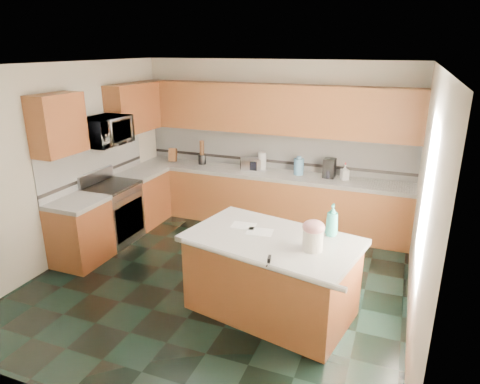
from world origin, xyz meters
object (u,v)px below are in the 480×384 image
at_px(island_top, 272,240).
at_px(treat_jar, 313,240).
at_px(soap_bottle_island, 332,220).
at_px(knife_block, 173,155).
at_px(island_base, 271,277).
at_px(toaster_oven, 251,164).
at_px(coffee_maker, 329,168).

bearing_deg(island_top, treat_jar, -3.61).
height_order(soap_bottle_island, knife_block, soap_bottle_island).
xyz_separation_m(island_base, island_top, (0.00, 0.00, 0.46)).
distance_m(island_base, toaster_oven, 2.78).
bearing_deg(treat_jar, knife_block, 117.43).
bearing_deg(soap_bottle_island, island_top, -149.05).
height_order(soap_bottle_island, toaster_oven, soap_bottle_island).
relative_size(soap_bottle_island, toaster_oven, 1.09).
distance_m(treat_jar, coffee_maker, 2.63).
bearing_deg(coffee_maker, knife_block, -177.04).
bearing_deg(island_base, knife_block, 148.65).
bearing_deg(island_top, toaster_oven, 126.65).
relative_size(treat_jar, knife_block, 0.92).
bearing_deg(treat_jar, island_base, 141.97).
height_order(treat_jar, soap_bottle_island, soap_bottle_island).
distance_m(soap_bottle_island, coffee_maker, 2.23).
height_order(knife_block, coffee_maker, coffee_maker).
bearing_deg(island_base, coffee_maker, 97.88).
bearing_deg(soap_bottle_island, coffee_maker, 104.61).
height_order(island_base, island_top, island_top).
bearing_deg(knife_block, soap_bottle_island, -48.32).
bearing_deg(toaster_oven, knife_block, 158.22).
height_order(knife_block, toaster_oven, knife_block).
relative_size(treat_jar, soap_bottle_island, 0.60).
distance_m(island_base, coffee_maker, 2.58).
height_order(soap_bottle_island, coffee_maker, soap_bottle_island).
distance_m(island_base, knife_block, 3.66).
bearing_deg(soap_bottle_island, island_base, -149.05).
bearing_deg(knife_block, island_top, -57.46).
relative_size(toaster_oven, coffee_maker, 1.09).
bearing_deg(toaster_oven, island_top, -86.75).
distance_m(island_base, soap_bottle_island, 0.94).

